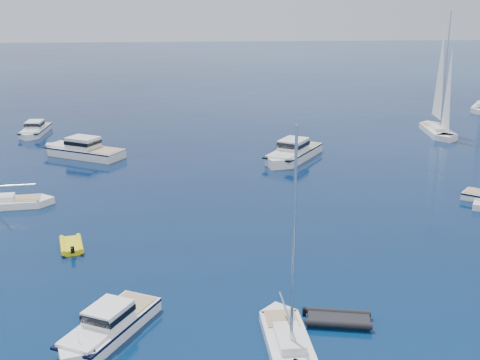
# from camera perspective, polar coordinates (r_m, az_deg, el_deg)

# --- Properties ---
(motor_cruiser_left) EXTENTS (5.71, 7.95, 2.03)m
(motor_cruiser_left) POSITION_cam_1_polar(r_m,az_deg,el_deg) (34.41, -11.80, -13.51)
(motor_cruiser_left) COLOR white
(motor_cruiser_left) RESTS_ON ground
(motor_cruiser_far_l) EXTENTS (10.53, 7.90, 2.71)m
(motor_cruiser_far_l) POSITION_cam_1_polar(r_m,az_deg,el_deg) (70.15, -14.01, 2.09)
(motor_cruiser_far_l) COLOR silver
(motor_cruiser_far_l) RESTS_ON ground
(motor_cruiser_distant) EXTENTS (8.25, 10.46, 2.72)m
(motor_cruiser_distant) POSITION_cam_1_polar(r_m,az_deg,el_deg) (67.07, 4.73, 1.88)
(motor_cruiser_distant) COLOR silver
(motor_cruiser_distant) RESTS_ON ground
(motor_cruiser_horizon) EXTENTS (2.81, 8.16, 2.12)m
(motor_cruiser_horizon) POSITION_cam_1_polar(r_m,az_deg,el_deg) (82.59, -17.97, 3.94)
(motor_cruiser_horizon) COLOR white
(motor_cruiser_horizon) RESTS_ON ground
(sailboat_fore) EXTENTS (2.36, 8.19, 11.95)m
(sailboat_fore) POSITION_cam_1_polar(r_m,az_deg,el_deg) (32.78, 4.32, -14.82)
(sailboat_fore) COLOR white
(sailboat_fore) RESTS_ON ground
(sailboat_mid_l) EXTENTS (9.11, 3.37, 13.07)m
(sailboat_mid_l) POSITION_cam_1_polar(r_m,az_deg,el_deg) (55.78, -20.67, -2.27)
(sailboat_mid_l) COLOR white
(sailboat_mid_l) RESTS_ON ground
(sailboat_sails_r) EXTENTS (3.73, 10.71, 15.43)m
(sailboat_sails_r) POSITION_cam_1_polar(r_m,az_deg,el_deg) (82.47, 17.34, 3.98)
(sailboat_sails_r) COLOR white
(sailboat_sails_r) RESTS_ON ground
(tender_yellow) EXTENTS (2.49, 3.52, 0.95)m
(tender_yellow) POSITION_cam_1_polar(r_m,az_deg,el_deg) (45.56, -14.92, -5.95)
(tender_yellow) COLOR yellow
(tender_yellow) RESTS_ON ground
(tender_grey_near) EXTENTS (4.00, 2.72, 0.95)m
(tender_grey_near) POSITION_cam_1_polar(r_m,az_deg,el_deg) (35.21, 8.84, -12.59)
(tender_grey_near) COLOR black
(tender_grey_near) RESTS_ON ground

